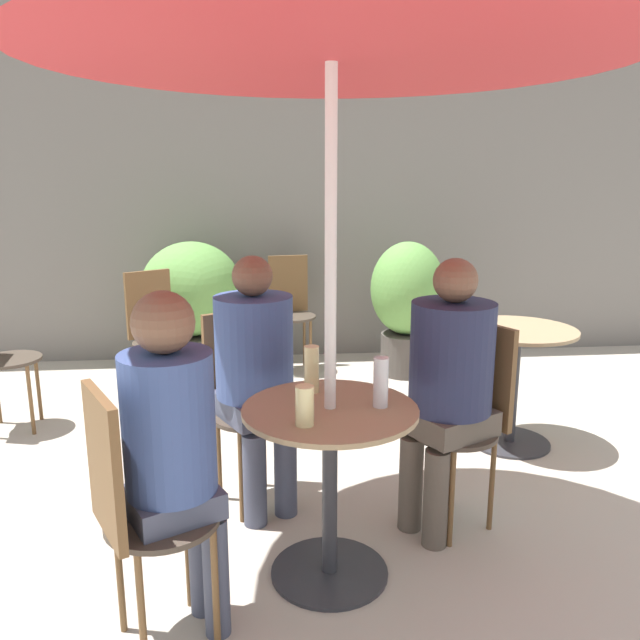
% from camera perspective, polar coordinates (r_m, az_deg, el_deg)
% --- Properties ---
extents(ground_plane, '(20.00, 20.00, 0.00)m').
position_cam_1_polar(ground_plane, '(2.70, 2.87, -22.64)').
color(ground_plane, '#B2A899').
extents(storefront_wall, '(10.00, 0.06, 3.00)m').
position_cam_1_polar(storefront_wall, '(5.44, -2.03, 12.28)').
color(storefront_wall, slate).
rests_on(storefront_wall, ground_plane).
extents(cafe_table_near, '(0.68, 0.68, 0.71)m').
position_cam_1_polar(cafe_table_near, '(2.48, 0.91, -12.86)').
color(cafe_table_near, '#2D2D33').
rests_on(cafe_table_near, ground_plane).
extents(cafe_table_far, '(0.68, 0.68, 0.71)m').
position_cam_1_polar(cafe_table_far, '(3.84, 17.38, -3.96)').
color(cafe_table_far, '#2D2D33').
rests_on(cafe_table_far, ground_plane).
extents(bistro_chair_0, '(0.43, 0.42, 0.94)m').
position_cam_1_polar(bistro_chair_0, '(2.92, 13.58, -7.69)').
color(bistro_chair_0, '#42382D').
rests_on(bistro_chair_0, ground_plane).
extents(bistro_chair_1, '(0.42, 0.43, 0.94)m').
position_cam_1_polar(bistro_chair_1, '(3.07, -7.07, -6.34)').
color(bistro_chair_1, '#42382D').
rests_on(bistro_chair_1, ground_plane).
extents(bistro_chair_2, '(0.43, 0.42, 0.94)m').
position_cam_1_polar(bistro_chair_2, '(2.17, -16.72, -15.45)').
color(bistro_chair_2, '#42382D').
rests_on(bistro_chair_2, ground_plane).
extents(bistro_chair_3, '(0.38, 0.40, 0.94)m').
position_cam_1_polar(bistro_chair_3, '(5.13, -2.76, 1.64)').
color(bistro_chair_3, '#42382D').
rests_on(bistro_chair_3, ground_plane).
extents(bistro_chair_5, '(0.43, 0.44, 0.94)m').
position_cam_1_polar(bistro_chair_5, '(4.46, -14.88, -0.52)').
color(bistro_chair_5, '#42382D').
rests_on(bistro_chair_5, ground_plane).
extents(seated_person_0, '(0.44, 0.43, 1.24)m').
position_cam_1_polar(seated_person_0, '(2.76, 11.64, -4.96)').
color(seated_person_0, brown).
rests_on(seated_person_0, ground_plane).
extents(seated_person_1, '(0.43, 0.44, 1.23)m').
position_cam_1_polar(seated_person_1, '(2.89, -5.87, -4.05)').
color(seated_person_1, '#42475B').
rests_on(seated_person_1, ground_plane).
extents(seated_person_2, '(0.37, 0.36, 1.23)m').
position_cam_1_polar(seated_person_2, '(2.13, -13.25, -10.34)').
color(seated_person_2, '#42475B').
rests_on(seated_person_2, ground_plane).
extents(beer_glass_0, '(0.07, 0.07, 0.14)m').
position_cam_1_polar(beer_glass_0, '(2.21, -1.41, -7.84)').
color(beer_glass_0, beige).
rests_on(beer_glass_0, cafe_table_near).
extents(beer_glass_1, '(0.06, 0.06, 0.19)m').
position_cam_1_polar(beer_glass_1, '(2.38, 5.58, -5.69)').
color(beer_glass_1, silver).
rests_on(beer_glass_1, cafe_table_near).
extents(beer_glass_2, '(0.06, 0.06, 0.19)m').
position_cam_1_polar(beer_glass_2, '(2.53, -0.78, -4.52)').
color(beer_glass_2, beige).
rests_on(beer_glass_2, cafe_table_near).
extents(potted_plant_0, '(0.79, 0.79, 1.07)m').
position_cam_1_polar(potted_plant_0, '(5.04, -11.60, 1.87)').
color(potted_plant_0, '#47423D').
rests_on(potted_plant_0, ground_plane).
extents(potted_plant_1, '(0.59, 0.59, 1.07)m').
position_cam_1_polar(potted_plant_1, '(5.01, 7.97, 1.82)').
color(potted_plant_1, '#47423D').
rests_on(potted_plant_1, ground_plane).
extents(umbrella, '(2.08, 2.08, 2.23)m').
position_cam_1_polar(umbrella, '(2.29, 1.07, 25.92)').
color(umbrella, silver).
rests_on(umbrella, ground_plane).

